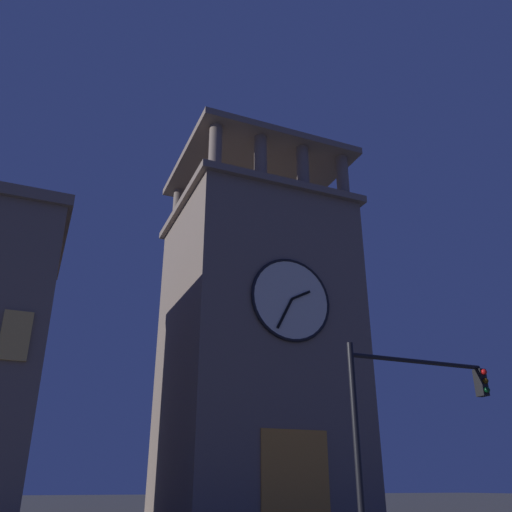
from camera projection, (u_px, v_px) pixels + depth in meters
clocktower at (256, 345)px, 28.85m from camera, size 9.55×9.22×22.49m
traffic_signal_near at (406, 409)px, 13.75m from camera, size 4.45×0.41×5.14m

